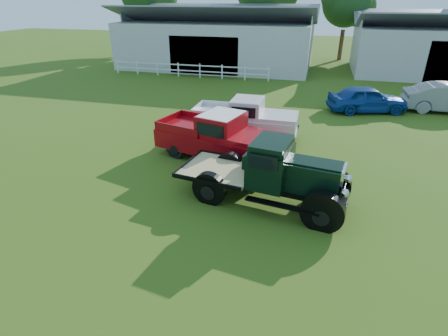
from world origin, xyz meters
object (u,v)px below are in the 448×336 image
(vintage_flatbed, at_px, (267,171))
(white_pickup, at_px, (245,119))
(red_pickup, at_px, (219,136))
(misc_car_blue, at_px, (367,99))

(vintage_flatbed, relative_size, white_pickup, 1.09)
(red_pickup, bearing_deg, white_pickup, 94.01)
(red_pickup, xyz_separation_m, white_pickup, (0.53, 2.79, -0.07))
(vintage_flatbed, height_order, white_pickup, vintage_flatbed)
(white_pickup, bearing_deg, vintage_flatbed, -70.99)
(vintage_flatbed, distance_m, misc_car_blue, 12.73)
(white_pickup, distance_m, misc_car_blue, 8.82)
(white_pickup, bearing_deg, red_pickup, -100.49)
(vintage_flatbed, xyz_separation_m, misc_car_blue, (4.33, 11.96, -0.35))
(vintage_flatbed, distance_m, white_pickup, 6.12)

